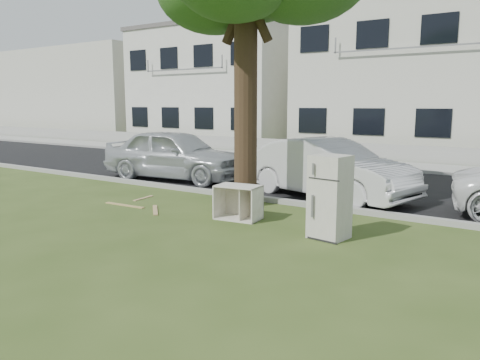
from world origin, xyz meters
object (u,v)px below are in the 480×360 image
Objects in this scene: fridge at (330,197)px; car_left at (175,154)px; cabinet at (238,202)px; car_center at (328,168)px.

fridge is 7.55m from car_left.
car_left is at bearing 160.97° from fridge.
cabinet is 5.61m from car_left.
fridge is at bearing -141.36° from car_center.
car_left reaches higher than cabinet.
cabinet is 0.19× the size of car_left.
cabinet is at bearing -176.51° from car_center.
car_center is (0.64, 3.16, 0.40)m from cabinet.
fridge is 2.19m from cabinet.
fridge reaches higher than cabinet.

